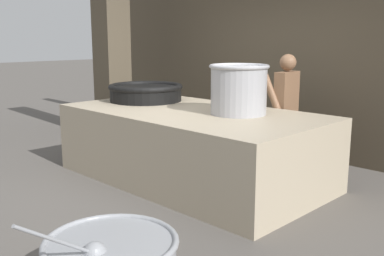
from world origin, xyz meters
TOP-DOWN VIEW (x-y plane):
  - ground_plane at (0.00, 0.00)m, footprint 60.00×60.00m
  - back_wall at (0.00, 2.20)m, footprint 8.35×0.24m
  - support_pillar at (-2.82, 0.78)m, footprint 0.50×0.50m
  - hearth_platform at (0.00, 0.00)m, footprint 3.43×1.85m
  - giant_wok_near at (-1.12, 0.16)m, footprint 1.09×1.09m
  - stock_pot at (0.59, 0.21)m, footprint 0.73×0.73m
  - cook at (0.63, 1.20)m, footprint 0.41×0.62m

SIDE VIEW (x-z plane):
  - ground_plane at x=0.00m, z-range 0.00..0.00m
  - hearth_platform at x=0.00m, z-range 0.00..0.92m
  - cook at x=0.63m, z-range 0.07..1.69m
  - giant_wok_near at x=-1.12m, z-range 0.93..1.18m
  - stock_pot at x=0.59m, z-range 0.93..1.54m
  - back_wall at x=0.00m, z-range 0.00..3.33m
  - support_pillar at x=-2.82m, z-range 0.00..3.33m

